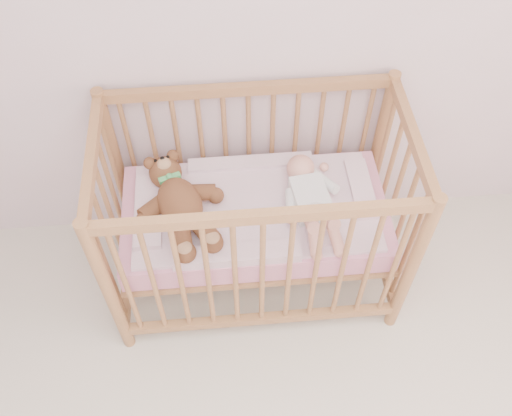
{
  "coord_description": "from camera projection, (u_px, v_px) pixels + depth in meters",
  "views": [
    {
      "loc": [
        -0.11,
        0.02,
        2.63
      ],
      "look_at": [
        0.02,
        1.55,
        0.62
      ],
      "focal_mm": 40.0,
      "sensor_mm": 36.0,
      "label": 1
    }
  ],
  "objects": [
    {
      "name": "blanket",
      "position": [
        255.0,
        207.0,
        2.6
      ],
      "size": [
        1.1,
        0.58,
        0.06
      ],
      "primitive_type": null,
      "color": "#E9A0BB",
      "rests_on": "mattress"
    },
    {
      "name": "baby",
      "position": [
        310.0,
        197.0,
        2.55
      ],
      "size": [
        0.35,
        0.61,
        0.14
      ],
      "primitive_type": null,
      "rotation": [
        0.0,
        0.0,
        0.13
      ],
      "color": "white",
      "rests_on": "blanket"
    },
    {
      "name": "teddy_bear",
      "position": [
        180.0,
        204.0,
        2.51
      ],
      "size": [
        0.59,
        0.7,
        0.17
      ],
      "primitive_type": null,
      "rotation": [
        0.0,
        0.0,
        0.33
      ],
      "color": "brown",
      "rests_on": "blanket"
    },
    {
      "name": "wall_back",
      "position": [
        240.0,
        3.0,
        2.22
      ],
      "size": [
        4.0,
        0.02,
        2.7
      ],
      "primitive_type": "cube",
      "color": "silver",
      "rests_on": "floor"
    },
    {
      "name": "mattress",
      "position": [
        255.0,
        217.0,
        2.66
      ],
      "size": [
        1.22,
        0.62,
        0.13
      ],
      "primitive_type": "cube",
      "color": "pink",
      "rests_on": "crib"
    },
    {
      "name": "crib",
      "position": [
        255.0,
        215.0,
        2.65
      ],
      "size": [
        1.36,
        0.76,
        1.0
      ],
      "primitive_type": null,
      "color": "#AF794A",
      "rests_on": "floor"
    }
  ]
}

